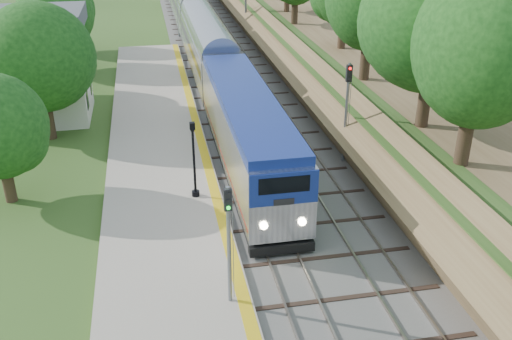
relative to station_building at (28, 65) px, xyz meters
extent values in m
cube|color=#4C4944|center=(16.00, 30.00, -4.03)|extent=(9.50, 170.00, 0.12)
cube|color=gray|center=(13.28, 30.00, -3.89)|extent=(0.08, 170.00, 0.16)
cube|color=gray|center=(14.72, 30.00, -3.89)|extent=(0.08, 170.00, 0.16)
cube|color=gray|center=(17.28, 30.00, -3.89)|extent=(0.08, 170.00, 0.16)
cube|color=gray|center=(18.72, 30.00, -3.89)|extent=(0.08, 170.00, 0.16)
cube|color=#AA9C89|center=(8.80, -14.00, -3.90)|extent=(6.40, 68.00, 0.38)
cube|color=gold|center=(11.65, -14.00, -3.70)|extent=(0.55, 68.00, 0.01)
cube|color=brown|center=(25.50, 30.00, -2.59)|extent=(9.00, 170.00, 3.00)
cube|color=brown|center=(21.60, 30.00, -2.79)|extent=(4.47, 170.00, 4.54)
cylinder|color=#332316|center=(24.00, -20.00, 0.22)|extent=(0.60, 0.60, 2.62)
sphere|color=#133D10|center=(24.00, -20.00, 3.79)|extent=(5.70, 5.70, 5.70)
cube|color=beige|center=(0.00, 0.00, -0.69)|extent=(8.00, 6.00, 6.80)
cube|color=#4C4F53|center=(0.00, 0.00, 3.31)|extent=(8.60, 6.60, 1.20)
cube|color=black|center=(4.01, -1.80, -2.29)|extent=(0.05, 1.10, 1.30)
cube|color=black|center=(4.01, 1.80, -2.29)|extent=(0.05, 1.10, 1.30)
cube|color=black|center=(4.01, -1.80, 0.51)|extent=(0.05, 1.10, 1.30)
cube|color=black|center=(4.01, 1.80, 0.51)|extent=(0.05, 1.10, 1.30)
cylinder|color=slate|center=(12.50, 25.00, -0.99)|extent=(0.24, 0.24, 6.20)
cylinder|color=slate|center=(20.50, 25.00, -0.99)|extent=(0.24, 0.24, 6.20)
cylinder|color=#332316|center=(2.00, -4.00, -2.86)|extent=(0.60, 0.60, 2.45)
sphere|color=#133D10|center=(2.00, -4.00, 0.46)|extent=(5.32, 5.32, 5.32)
cylinder|color=#332316|center=(2.00, 12.00, -2.86)|extent=(0.60, 0.60, 2.45)
sphere|color=#133D10|center=(2.00, 12.00, 0.46)|extent=(5.32, 5.32, 5.32)
cube|color=black|center=(14.00, -12.05, -3.49)|extent=(2.90, 18.18, 0.63)
cube|color=#B7BAC1|center=(14.00, -12.05, -1.39)|extent=(3.16, 18.94, 3.58)
cube|color=navy|center=(14.00, -12.05, 0.63)|extent=(3.03, 18.18, 0.46)
cube|color=navy|center=(14.00, -21.55, -0.39)|extent=(3.13, 0.10, 1.58)
cube|color=black|center=(14.00, -21.59, -0.18)|extent=(2.31, 0.06, 0.79)
cube|color=maroon|center=(14.00, -12.05, -2.60)|extent=(3.18, 18.56, 0.11)
cube|color=#B7BAC1|center=(14.00, 8.54, -1.76)|extent=(3.16, 21.05, 4.10)
cube|color=#B7BAC1|center=(14.00, 30.19, -1.76)|extent=(3.16, 21.05, 4.10)
cylinder|color=black|center=(10.57, -15.31, -3.56)|extent=(0.43, 0.43, 0.29)
cylinder|color=black|center=(10.57, -15.31, -1.67)|extent=(0.14, 0.14, 3.78)
cube|color=black|center=(10.57, -15.31, 0.41)|extent=(0.28, 0.28, 0.39)
cube|color=silver|center=(10.57, -15.31, 0.41)|extent=(0.20, 0.20, 0.29)
cylinder|color=slate|center=(11.10, -24.53, -1.09)|extent=(0.16, 0.16, 5.24)
cube|color=black|center=(11.10, -24.53, 0.98)|extent=(0.31, 0.20, 0.90)
cylinder|color=#0CE526|center=(11.10, -24.64, 0.98)|extent=(0.14, 0.05, 0.14)
cylinder|color=slate|center=(20.20, -11.95, -0.82)|extent=(0.18, 0.18, 6.31)
cube|color=black|center=(20.20, -11.95, 1.73)|extent=(0.35, 0.22, 1.02)
cylinder|color=#FF0C0C|center=(20.20, -12.08, 1.73)|extent=(0.16, 0.06, 0.16)
camera|label=1|loc=(8.60, -43.04, 11.29)|focal=40.00mm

